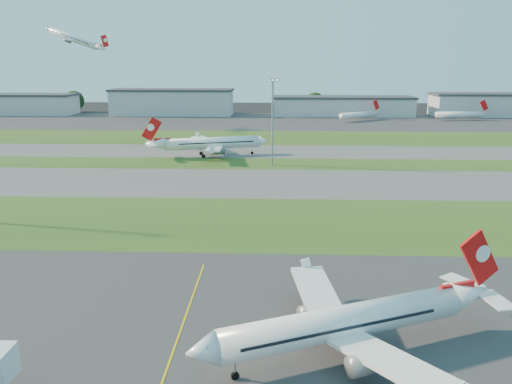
{
  "coord_description": "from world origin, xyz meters",
  "views": [
    {
      "loc": [
        15.84,
        -41.38,
        30.49
      ],
      "look_at": [
        12.38,
        48.5,
        7.0
      ],
      "focal_mm": 35.0,
      "sensor_mm": 36.0,
      "label": 1
    }
  ],
  "objects_px": {
    "airliner_taxiing": "(212,143)",
    "airliner_parked": "(346,323)",
    "mini_jet_far": "(460,114)",
    "mini_jet_near": "(359,115)",
    "light_mast_centre": "(272,116)"
  },
  "relations": [
    {
      "from": "mini_jet_near",
      "to": "light_mast_centre",
      "type": "distance_m",
      "value": 128.99
    },
    {
      "from": "airliner_taxiing",
      "to": "airliner_parked",
      "type": "bearing_deg",
      "value": 87.16
    },
    {
      "from": "airliner_parked",
      "to": "airliner_taxiing",
      "type": "bearing_deg",
      "value": 81.12
    },
    {
      "from": "airliner_parked",
      "to": "mini_jet_far",
      "type": "relative_size",
      "value": 1.14
    },
    {
      "from": "airliner_taxiing",
      "to": "mini_jet_far",
      "type": "xyz_separation_m",
      "value": [
        120.2,
        109.43,
        -0.96
      ]
    },
    {
      "from": "airliner_taxiing",
      "to": "mini_jet_far",
      "type": "height_order",
      "value": "airliner_taxiing"
    },
    {
      "from": "light_mast_centre",
      "to": "airliner_parked",
      "type": "bearing_deg",
      "value": -85.19
    },
    {
      "from": "airliner_parked",
      "to": "light_mast_centre",
      "type": "xyz_separation_m",
      "value": [
        -8.54,
        101.56,
        11.02
      ]
    },
    {
      "from": "mini_jet_near",
      "to": "light_mast_centre",
      "type": "bearing_deg",
      "value": -147.56
    },
    {
      "from": "airliner_parked",
      "to": "mini_jet_near",
      "type": "xyz_separation_m",
      "value": [
        36.98,
        221.7,
        -0.51
      ]
    },
    {
      "from": "mini_jet_far",
      "to": "light_mast_centre",
      "type": "relative_size",
      "value": 1.11
    },
    {
      "from": "mini_jet_near",
      "to": "mini_jet_far",
      "type": "bearing_deg",
      "value": -32.88
    },
    {
      "from": "airliner_taxiing",
      "to": "light_mast_centre",
      "type": "bearing_deg",
      "value": 127.7
    },
    {
      "from": "light_mast_centre",
      "to": "airliner_taxiing",
      "type": "bearing_deg",
      "value": 144.48
    },
    {
      "from": "airliner_taxiing",
      "to": "mini_jet_near",
      "type": "height_order",
      "value": "airliner_taxiing"
    }
  ]
}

